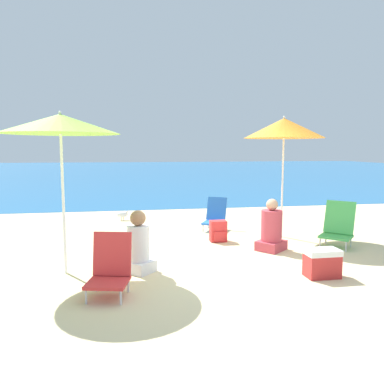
# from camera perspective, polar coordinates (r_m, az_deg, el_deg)

# --- Properties ---
(ground_plane) EXTENTS (60.00, 60.00, 0.00)m
(ground_plane) POSITION_cam_1_polar(r_m,az_deg,el_deg) (5.30, 6.07, -12.15)
(ground_plane) COLOR beige
(sea_water) EXTENTS (60.00, 40.00, 0.01)m
(sea_water) POSITION_cam_1_polar(r_m,az_deg,el_deg) (30.47, -7.10, 3.29)
(sea_water) COLOR #23669E
(sea_water) RESTS_ON ground
(beach_umbrella_orange) EXTENTS (1.51, 1.51, 2.32)m
(beach_umbrella_orange) POSITION_cam_1_polar(r_m,az_deg,el_deg) (7.35, 13.83, 9.41)
(beach_umbrella_orange) COLOR white
(beach_umbrella_orange) RESTS_ON ground
(beach_umbrella_lime) EXTENTS (1.56, 1.56, 2.19)m
(beach_umbrella_lime) POSITION_cam_1_polar(r_m,az_deg,el_deg) (5.29, -19.44, 9.71)
(beach_umbrella_lime) COLOR white
(beach_umbrella_lime) RESTS_ON ground
(beach_chair_blue) EXTENTS (0.63, 0.69, 0.67)m
(beach_chair_blue) POSITION_cam_1_polar(r_m,az_deg,el_deg) (7.94, 3.56, -3.60)
(beach_chair_blue) COLOR silver
(beach_chair_blue) RESTS_ON ground
(beach_chair_green) EXTENTS (0.73, 0.73, 0.79)m
(beach_chair_green) POSITION_cam_1_polar(r_m,az_deg,el_deg) (7.02, 21.35, -4.81)
(beach_chair_green) COLOR silver
(beach_chair_green) RESTS_ON ground
(beach_chair_red) EXTENTS (0.55, 0.58, 0.72)m
(beach_chair_red) POSITION_cam_1_polar(r_m,az_deg,el_deg) (4.55, -12.35, -11.10)
(beach_chair_red) COLOR silver
(beach_chair_red) RESTS_ON ground
(person_seated_near) EXTENTS (0.59, 0.58, 0.87)m
(person_seated_near) POSITION_cam_1_polar(r_m,az_deg,el_deg) (6.45, 12.02, -5.63)
(person_seated_near) COLOR #BF3F4C
(person_seated_near) RESTS_ON ground
(person_seated_far) EXTENTS (0.52, 0.51, 0.86)m
(person_seated_far) POSITION_cam_1_polar(r_m,az_deg,el_deg) (5.27, -8.18, -8.20)
(person_seated_far) COLOR silver
(person_seated_far) RESTS_ON ground
(backpack_red) EXTENTS (0.30, 0.23, 0.39)m
(backpack_red) POSITION_cam_1_polar(r_m,az_deg,el_deg) (6.95, 4.01, -5.98)
(backpack_red) COLOR red
(backpack_red) RESTS_ON ground
(cooler_box) EXTENTS (0.44, 0.28, 0.38)m
(cooler_box) POSITION_cam_1_polar(r_m,az_deg,el_deg) (5.34, 19.21, -10.18)
(cooler_box) COLOR #B72828
(cooler_box) RESTS_ON ground
(seagull) EXTENTS (0.27, 0.11, 0.23)m
(seagull) POSITION_cam_1_polar(r_m,az_deg,el_deg) (9.12, -10.51, -3.39)
(seagull) COLOR gold
(seagull) RESTS_ON ground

